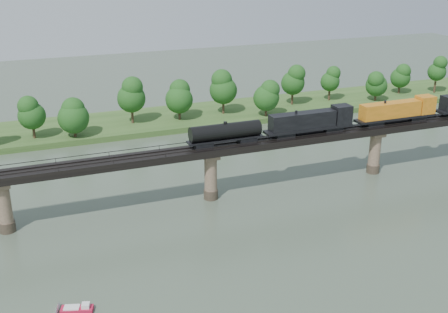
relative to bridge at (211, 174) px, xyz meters
name	(u,v)px	position (x,y,z in m)	size (l,w,h in m)	color
ground	(273,272)	(0.00, -30.00, -5.46)	(400.00, 400.00, 0.00)	#3B4A3A
far_bank	(148,121)	(0.00, 55.00, -4.66)	(300.00, 24.00, 1.60)	#315221
bridge	(211,174)	(0.00, 0.00, 0.00)	(236.00, 30.00, 11.50)	#473A2D
bridge_superstructure	(210,145)	(0.00, 0.00, 6.33)	(220.00, 4.90, 0.75)	black
far_treeline	(122,101)	(-8.21, 50.52, 3.37)	(289.06, 17.54, 13.60)	#382619
freight_train	(369,115)	(37.42, 0.00, 8.73)	(81.83, 3.19, 5.63)	black
motorboat	(77,309)	(-30.99, -29.31, -5.02)	(4.89, 2.96, 1.29)	#B71435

